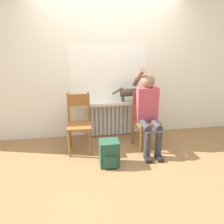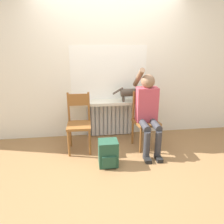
# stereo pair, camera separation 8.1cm
# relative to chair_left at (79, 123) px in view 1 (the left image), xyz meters

# --- Properties ---
(ground_plane) EXTENTS (12.00, 12.00, 0.00)m
(ground_plane) POSITION_rel_chair_left_xyz_m (0.56, -0.63, -0.49)
(ground_plane) COLOR olive
(wall_with_window) EXTENTS (7.00, 0.06, 2.70)m
(wall_with_window) POSITION_rel_chair_left_xyz_m (0.56, 0.60, 0.86)
(wall_with_window) COLOR white
(wall_with_window) RESTS_ON ground_plane
(radiator) EXTENTS (0.85, 0.08, 0.67)m
(radiator) POSITION_rel_chair_left_xyz_m (0.56, 0.52, -0.16)
(radiator) COLOR silver
(radiator) RESTS_ON ground_plane
(windowsill) EXTENTS (1.42, 0.31, 0.05)m
(windowsill) POSITION_rel_chair_left_xyz_m (0.56, 0.41, 0.20)
(windowsill) COLOR beige
(windowsill) RESTS_ON radiator
(window_glass) EXTENTS (1.37, 0.01, 0.96)m
(window_glass) POSITION_rel_chair_left_xyz_m (0.56, 0.56, 0.70)
(window_glass) COLOR white
(window_glass) RESTS_ON windowsill
(chair_left) EXTENTS (0.39, 0.39, 0.96)m
(chair_left) POSITION_rel_chair_left_xyz_m (0.00, 0.00, 0.00)
(chair_left) COLOR brown
(chair_left) RESTS_ON ground_plane
(chair_right) EXTENTS (0.44, 0.44, 0.96)m
(chair_right) POSITION_rel_chair_left_xyz_m (1.11, -0.00, 0.00)
(chair_right) COLOR brown
(chair_right) RESTS_ON ground_plane
(person) EXTENTS (0.36, 0.96, 1.37)m
(person) POSITION_rel_chair_left_xyz_m (1.11, -0.11, 0.22)
(person) COLOR #333338
(person) RESTS_ON ground_plane
(cat) EXTENTS (0.52, 0.13, 0.26)m
(cat) POSITION_rel_chair_left_xyz_m (0.91, 0.35, 0.38)
(cat) COLOR #4C4238
(cat) RESTS_ON windowsill
(backpack) EXTENTS (0.28, 0.27, 0.39)m
(backpack) POSITION_rel_chair_left_xyz_m (0.42, -0.53, -0.30)
(backpack) COLOR #234C38
(backpack) RESTS_ON ground_plane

